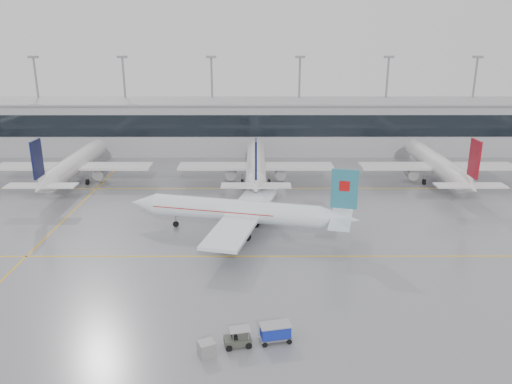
{
  "coord_description": "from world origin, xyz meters",
  "views": [
    {
      "loc": [
        -0.11,
        -59.43,
        27.64
      ],
      "look_at": [
        0.0,
        12.0,
        5.0
      ],
      "focal_mm": 35.0,
      "sensor_mm": 36.0,
      "label": 1
    }
  ],
  "objects_px": {
    "air_canada_jet": "(244,212)",
    "baggage_cart": "(275,331)",
    "baggage_tug": "(238,340)",
    "gse_unit": "(207,349)"
  },
  "relations": [
    {
      "from": "baggage_tug",
      "to": "baggage_cart",
      "type": "relative_size",
      "value": 1.18
    },
    {
      "from": "baggage_tug",
      "to": "baggage_cart",
      "type": "distance_m",
      "value": 3.63
    },
    {
      "from": "baggage_cart",
      "to": "air_canada_jet",
      "type": "bearing_deg",
      "value": 85.65
    },
    {
      "from": "baggage_tug",
      "to": "baggage_cart",
      "type": "height_order",
      "value": "baggage_cart"
    },
    {
      "from": "baggage_cart",
      "to": "gse_unit",
      "type": "distance_m",
      "value": 6.64
    },
    {
      "from": "baggage_tug",
      "to": "gse_unit",
      "type": "relative_size",
      "value": 2.65
    },
    {
      "from": "gse_unit",
      "to": "baggage_cart",
      "type": "bearing_deg",
      "value": -6.23
    },
    {
      "from": "air_canada_jet",
      "to": "baggage_cart",
      "type": "relative_size",
      "value": 10.59
    },
    {
      "from": "air_canada_jet",
      "to": "baggage_cart",
      "type": "distance_m",
      "value": 27.15
    },
    {
      "from": "air_canada_jet",
      "to": "baggage_tug",
      "type": "xyz_separation_m",
      "value": [
        0.05,
        -27.57,
        -2.66
      ]
    }
  ]
}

